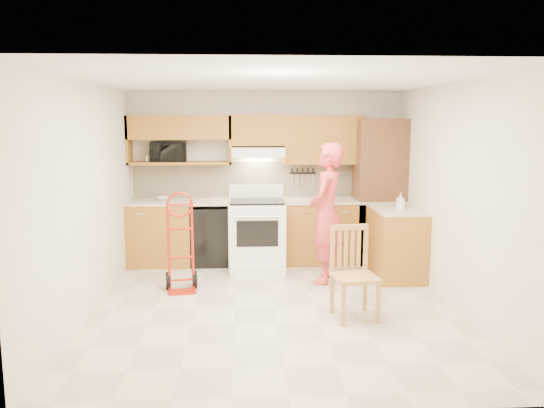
{
  "coord_description": "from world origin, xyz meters",
  "views": [
    {
      "loc": [
        -0.34,
        -5.85,
        2.08
      ],
      "look_at": [
        0.0,
        0.5,
        1.1
      ],
      "focal_mm": 35.85,
      "sensor_mm": 36.0,
      "label": 1
    }
  ],
  "objects": [
    {
      "name": "wall_front",
      "position": [
        0.0,
        -2.26,
        1.25
      ],
      "size": [
        4.0,
        0.02,
        2.5
      ],
      "primitive_type": "cube",
      "color": "silver",
      "rests_on": "ground"
    },
    {
      "name": "upper_cab_center",
      "position": [
        -0.12,
        2.08,
        1.94
      ],
      "size": [
        0.76,
        0.33,
        0.44
      ],
      "primitive_type": "cube",
      "color": "#8D5D22",
      "rests_on": "wall_back"
    },
    {
      "name": "wall_back",
      "position": [
        0.0,
        2.26,
        1.25
      ],
      "size": [
        4.0,
        0.02,
        2.5
      ],
      "primitive_type": "cube",
      "color": "silver",
      "rests_on": "ground"
    },
    {
      "name": "upper_cab_right",
      "position": [
        0.83,
        2.08,
        1.8
      ],
      "size": [
        1.14,
        0.33,
        0.7
      ],
      "primitive_type": "cube",
      "color": "#8D5D22",
      "rests_on": "wall_back"
    },
    {
      "name": "countertop_left",
      "position": [
        -1.25,
        1.95,
        0.92
      ],
      "size": [
        1.5,
        0.63,
        0.04
      ],
      "primitive_type": "cube",
      "color": "beige",
      "rests_on": "lower_cab_left"
    },
    {
      "name": "wall_right",
      "position": [
        2.01,
        0.0,
        1.25
      ],
      "size": [
        0.02,
        4.5,
        2.5
      ],
      "primitive_type": "cube",
      "color": "silver",
      "rests_on": "ground"
    },
    {
      "name": "pantry_tall",
      "position": [
        1.65,
        1.95,
        1.05
      ],
      "size": [
        0.7,
        0.6,
        2.1
      ],
      "primitive_type": "cube",
      "color": "#4F2E1C",
      "rests_on": "ground"
    },
    {
      "name": "lower_cab_right",
      "position": [
        0.83,
        1.95,
        0.45
      ],
      "size": [
        1.14,
        0.6,
        0.9
      ],
      "primitive_type": "cube",
      "color": "#8D5D22",
      "rests_on": "ground"
    },
    {
      "name": "dining_chair",
      "position": [
        0.83,
        -0.38,
        0.49
      ],
      "size": [
        0.5,
        0.54,
        0.98
      ],
      "primitive_type": null,
      "rotation": [
        0.0,
        0.0,
        0.14
      ],
      "color": "#BE8948",
      "rests_on": "ground"
    },
    {
      "name": "upper_shelf_mw",
      "position": [
        -1.25,
        2.08,
        1.47
      ],
      "size": [
        1.5,
        0.33,
        0.04
      ],
      "primitive_type": "cube",
      "color": "#8D5D22",
      "rests_on": "wall_back"
    },
    {
      "name": "countertop_right",
      "position": [
        0.83,
        1.95,
        0.92
      ],
      "size": [
        1.14,
        0.63,
        0.04
      ],
      "primitive_type": "cube",
      "color": "beige",
      "rests_on": "lower_cab_right"
    },
    {
      "name": "cab_return_right",
      "position": [
        1.7,
        1.15,
        0.45
      ],
      "size": [
        0.6,
        1.0,
        0.9
      ],
      "primitive_type": "cube",
      "color": "#8D5D22",
      "rests_on": "ground"
    },
    {
      "name": "range",
      "position": [
        -0.15,
        1.61,
        0.58
      ],
      "size": [
        0.78,
        1.03,
        1.15
      ],
      "primitive_type": null,
      "color": "white",
      "rests_on": "ground"
    },
    {
      "name": "lower_cab_left",
      "position": [
        -1.55,
        1.95,
        0.45
      ],
      "size": [
        0.9,
        0.6,
        0.9
      ],
      "primitive_type": "cube",
      "color": "#8D5D22",
      "rests_on": "ground"
    },
    {
      "name": "wall_left",
      "position": [
        -2.01,
        0.0,
        1.25
      ],
      "size": [
        0.02,
        4.5,
        2.5
      ],
      "primitive_type": "cube",
      "color": "silver",
      "rests_on": "ground"
    },
    {
      "name": "bowl",
      "position": [
        -1.49,
        1.95,
        0.97
      ],
      "size": [
        0.27,
        0.27,
        0.05
      ],
      "primitive_type": "imported",
      "rotation": [
        0.0,
        0.0,
        0.39
      ],
      "color": "white",
      "rests_on": "countertop_left"
    },
    {
      "name": "person",
      "position": [
        0.72,
        0.95,
        0.9
      ],
      "size": [
        0.65,
        0.77,
        1.8
      ],
      "primitive_type": "imported",
      "rotation": [
        0.0,
        0.0,
        -1.97
      ],
      "color": "#D53B3D",
      "rests_on": "ground"
    },
    {
      "name": "upper_cab_left",
      "position": [
        -1.25,
        2.08,
        1.98
      ],
      "size": [
        1.5,
        0.33,
        0.34
      ],
      "primitive_type": "cube",
      "color": "#8D5D22",
      "rests_on": "wall_back"
    },
    {
      "name": "ceiling",
      "position": [
        0.0,
        0.0,
        2.51
      ],
      "size": [
        4.0,
        4.5,
        0.02
      ],
      "primitive_type": "cube",
      "color": "white",
      "rests_on": "ground"
    },
    {
      "name": "dishwasher",
      "position": [
        -0.8,
        1.95,
        0.42
      ],
      "size": [
        0.6,
        0.6,
        0.85
      ],
      "primitive_type": "cube",
      "color": "black",
      "rests_on": "ground"
    },
    {
      "name": "knife_strip",
      "position": [
        0.55,
        2.21,
        1.24
      ],
      "size": [
        0.4,
        0.05,
        0.29
      ],
      "primitive_type": null,
      "color": "black",
      "rests_on": "backsplash"
    },
    {
      "name": "backsplash",
      "position": [
        0.0,
        2.23,
        1.2
      ],
      "size": [
        3.92,
        0.03,
        0.55
      ],
      "primitive_type": "cube",
      "color": "beige",
      "rests_on": "wall_back"
    },
    {
      "name": "hand_truck",
      "position": [
        -1.11,
        0.66,
        0.56
      ],
      "size": [
        0.49,
        0.46,
        1.11
      ],
      "primitive_type": null,
      "rotation": [
        0.0,
        0.0,
        0.14
      ],
      "color": "#AF1E0D",
      "rests_on": "ground"
    },
    {
      "name": "countertop_return",
      "position": [
        1.7,
        1.15,
        0.92
      ],
      "size": [
        0.63,
        1.0,
        0.04
      ],
      "primitive_type": "cube",
      "color": "beige",
      "rests_on": "cab_return_right"
    },
    {
      "name": "range_hood",
      "position": [
        -0.12,
        2.02,
        1.63
      ],
      "size": [
        0.76,
        0.46,
        0.14
      ],
      "primitive_type": "cube",
      "color": "white",
      "rests_on": "wall_back"
    },
    {
      "name": "floor",
      "position": [
        0.0,
        0.0,
        -0.01
      ],
      "size": [
        4.0,
        4.5,
        0.02
      ],
      "primitive_type": "cube",
      "color": "beige",
      "rests_on": "ground"
    },
    {
      "name": "microwave",
      "position": [
        -1.42,
        2.08,
        1.63
      ],
      "size": [
        0.54,
        0.38,
        0.29
      ],
      "primitive_type": "imported",
      "rotation": [
        0.0,
        0.0,
        0.06
      ],
      "color": "black",
      "rests_on": "upper_shelf_mw"
    },
    {
      "name": "soap_bottle",
      "position": [
        1.7,
        1.02,
        1.05
      ],
      "size": [
        0.11,
        0.12,
        0.21
      ],
      "primitive_type": "imported",
      "rotation": [
        0.0,
        0.0,
        -0.21
      ],
      "color": "white",
      "rests_on": "countertop_return"
    }
  ]
}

